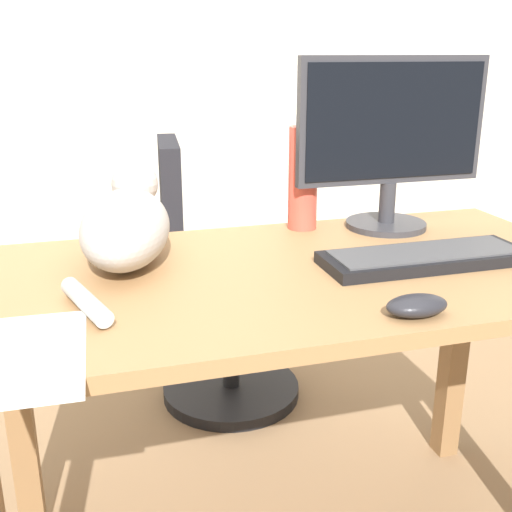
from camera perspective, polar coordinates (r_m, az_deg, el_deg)
back_wall at (r=2.71m, az=-7.90°, el=20.73°), size 6.00×0.04×2.60m
desk at (r=1.32m, az=3.63°, el=-6.03°), size 1.32×0.68×0.75m
office_chair at (r=2.12m, az=-3.78°, el=-3.48°), size 0.48×0.48×0.91m
monitor at (r=1.56m, az=12.34°, el=10.60°), size 0.48×0.20×0.41m
keyboard at (r=1.35m, az=15.24°, el=-0.12°), size 0.44×0.15×0.03m
cat at (r=1.34m, az=-11.77°, el=3.02°), size 0.26×0.60×0.20m
computer_mouse at (r=1.08m, az=14.51°, el=-4.42°), size 0.11×0.06×0.04m
paper_sheet at (r=0.98m, az=-21.49°, el=-8.61°), size 0.22×0.30×0.00m
water_bottle at (r=1.54m, az=4.33°, el=7.23°), size 0.07×0.07×0.28m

